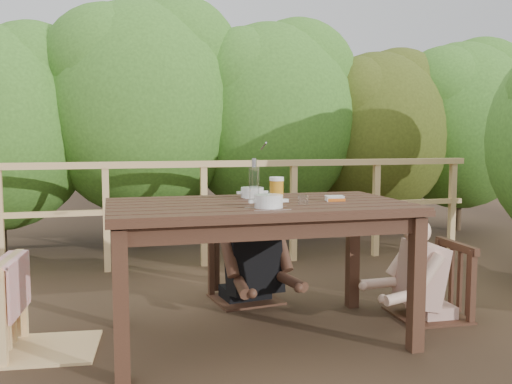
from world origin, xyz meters
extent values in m
plane|color=#443020|center=(0.00, 0.00, 0.00)|extent=(60.00, 60.00, 0.00)
cube|color=#382116|center=(0.00, 0.00, 0.41)|extent=(1.78, 1.00, 0.83)
cube|color=#DFB373|center=(-1.20, 0.11, 0.52)|extent=(0.57, 0.57, 1.04)
cube|color=#382116|center=(0.12, 0.80, 0.48)|extent=(0.54, 0.54, 0.96)
cube|color=#382116|center=(1.24, 0.10, 0.48)|extent=(0.50, 0.50, 0.96)
cube|color=#DFB373|center=(0.00, 2.00, 0.51)|extent=(5.60, 0.10, 1.01)
cylinder|color=silver|center=(-0.01, -0.26, 0.87)|extent=(0.27, 0.27, 0.09)
cylinder|color=silver|center=(0.03, 0.27, 0.87)|extent=(0.25, 0.25, 0.08)
ellipsoid|color=olive|center=(-0.02, -0.27, 0.86)|extent=(0.12, 0.09, 0.07)
cylinder|color=#C98B0D|center=(0.11, -0.01, 0.91)|extent=(0.09, 0.09, 0.17)
cylinder|color=silver|center=(0.01, 0.14, 0.96)|extent=(0.07, 0.07, 0.28)
cylinder|color=white|center=(0.22, -0.17, 0.86)|extent=(0.06, 0.06, 0.07)
cube|color=white|center=(0.48, -0.04, 0.85)|extent=(0.12, 0.10, 0.05)
camera|label=1|loc=(-0.86, -3.23, 1.24)|focal=39.20mm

